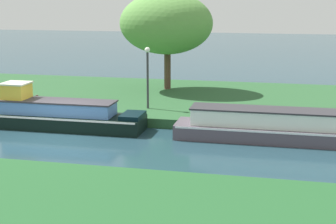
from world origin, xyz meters
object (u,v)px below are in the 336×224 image
at_px(mooring_post_near, 37,103).
at_px(willow_tree_left, 166,24).
at_px(black_barge, 52,115).
at_px(lamp_post, 148,70).
at_px(slate_narrowboat, 293,128).

bearing_deg(mooring_post_near, willow_tree_left, 53.49).
relative_size(black_barge, willow_tree_left, 1.52).
xyz_separation_m(willow_tree_left, mooring_post_near, (-4.43, -5.99, -3.17)).
height_order(black_barge, mooring_post_near, black_barge).
bearing_deg(mooring_post_near, lamp_post, 16.39).
bearing_deg(mooring_post_near, slate_narrowboat, -6.87).
height_order(slate_narrowboat, mooring_post_near, slate_narrowboat).
bearing_deg(lamp_post, willow_tree_left, 92.63).
distance_m(black_barge, willow_tree_left, 8.63).
bearing_deg(willow_tree_left, black_barge, -113.25).
xyz_separation_m(black_barge, mooring_post_near, (-1.30, 1.31, 0.19)).
distance_m(slate_narrowboat, mooring_post_near, 10.97).
height_order(slate_narrowboat, willow_tree_left, willow_tree_left).
bearing_deg(willow_tree_left, mooring_post_near, -126.51).
height_order(willow_tree_left, lamp_post, willow_tree_left).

